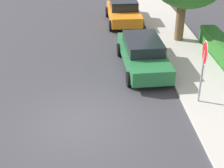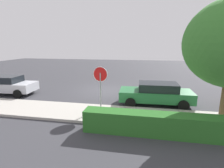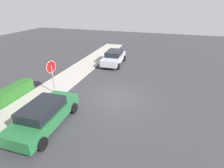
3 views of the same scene
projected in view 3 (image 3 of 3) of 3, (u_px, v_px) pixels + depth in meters
ground_plane at (117, 98)px, 12.49m from camera, size 60.00×60.00×0.00m
sidewalk_curb at (55, 87)px, 13.91m from camera, size 32.00×2.51×0.14m
stop_sign at (52, 72)px, 12.20m from camera, size 0.86×0.14×2.61m
parked_car_green at (44, 114)px, 9.39m from camera, size 4.63×2.08×1.44m
parked_car_silver at (114, 57)px, 19.02m from camera, size 4.38×2.08×1.45m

